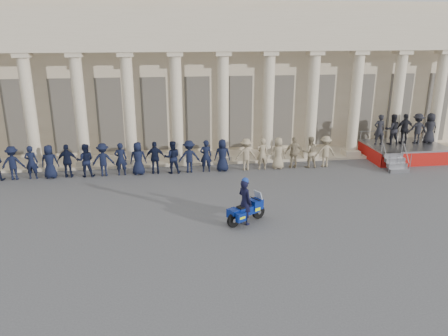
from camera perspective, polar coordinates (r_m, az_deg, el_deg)
ground at (r=17.97m, az=-0.95°, el=-6.82°), size 90.00×90.00×0.00m
building at (r=31.17m, az=-4.20°, el=12.34°), size 40.00×12.50×9.00m
officer_rank at (r=23.56m, az=-8.35°, el=1.36°), size 19.57×0.67×1.77m
reviewing_stand at (r=28.04m, az=22.76°, el=4.03°), size 4.38×4.17×2.69m
motorcycle at (r=17.58m, az=2.98°, el=-5.54°), size 1.70×1.27×1.23m
rider at (r=17.35m, az=2.75°, el=-4.32°), size 0.73×0.81×1.95m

